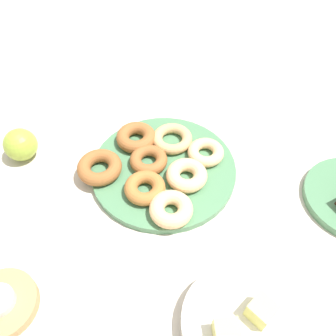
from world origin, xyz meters
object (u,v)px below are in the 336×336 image
at_px(donut_6, 149,160).
at_px(fruit_bowl, 239,324).
at_px(donut_plate, 164,169).
at_px(melon_chunk_right, 227,334).
at_px(donut_1, 145,188).
at_px(donut_5, 136,137).
at_px(donut_7, 171,209).
at_px(donut_3, 187,175).
at_px(donut_0, 206,152).
at_px(donut_4, 100,167).
at_px(donut_2, 172,139).
at_px(melon_chunk_left, 261,310).
at_px(candle_holder, 2,304).
at_px(apple, 21,145).

relative_size(donut_6, fruit_bowl, 0.45).
bearing_deg(donut_plate, melon_chunk_right, 86.95).
relative_size(donut_1, donut_5, 0.93).
bearing_deg(donut_7, donut_3, -130.02).
relative_size(donut_0, donut_4, 0.84).
xyz_separation_m(donut_plate, donut_7, (0.02, 0.12, 0.02)).
bearing_deg(donut_5, donut_2, 160.58).
height_order(donut_3, donut_4, same).
height_order(donut_7, fruit_bowl, donut_7).
distance_m(fruit_bowl, melon_chunk_right, 0.05).
relative_size(donut_plate, donut_7, 3.69).
bearing_deg(donut_6, fruit_bowl, 96.43).
bearing_deg(donut_7, donut_4, -53.19).
relative_size(donut_4, melon_chunk_right, 2.60).
bearing_deg(melon_chunk_right, melon_chunk_left, -167.91).
distance_m(donut_0, donut_1, 0.16).
bearing_deg(candle_holder, donut_3, -159.07).
distance_m(donut_0, fruit_bowl, 0.35).
bearing_deg(donut_7, donut_plate, -100.93).
height_order(donut_2, donut_5, donut_5).
bearing_deg(candle_holder, donut_1, -153.74).
xyz_separation_m(donut_5, apple, (0.25, -0.05, 0.01)).
bearing_deg(fruit_bowl, donut_3, -94.22).
bearing_deg(apple, donut_4, 143.37).
bearing_deg(donut_5, donut_4, 32.43).
bearing_deg(donut_5, donut_7, 93.74).
relative_size(fruit_bowl, melon_chunk_right, 5.00).
bearing_deg(donut_plate, donut_6, -32.34).
xyz_separation_m(donut_2, fruit_bowl, (0.03, 0.40, -0.01)).
distance_m(donut_plate, donut_7, 0.12).
bearing_deg(candle_holder, fruit_bowl, 156.76).
distance_m(fruit_bowl, apple, 0.56).
bearing_deg(donut_4, melon_chunk_right, 106.26).
bearing_deg(melon_chunk_left, donut_3, -88.05).
xyz_separation_m(candle_holder, apple, (-0.06, -0.33, 0.03)).
bearing_deg(apple, donut_1, 139.53).
xyz_separation_m(donut_2, donut_3, (0.01, 0.11, 0.00)).
relative_size(donut_3, melon_chunk_right, 2.36).
distance_m(donut_2, fruit_bowl, 0.40).
bearing_deg(donut_0, donut_plate, 0.51).
bearing_deg(donut_7, donut_0, -135.48).
bearing_deg(donut_3, fruit_bowl, 85.78).
xyz_separation_m(donut_1, melon_chunk_left, (-0.10, 0.29, 0.02)).
height_order(donut_plate, donut_7, donut_7).
xyz_separation_m(donut_3, apple, (0.32, -0.19, 0.01)).
distance_m(donut_5, apple, 0.25).
relative_size(donut_7, apple, 1.17).
bearing_deg(donut_2, donut_6, 33.44).
distance_m(candle_holder, fruit_bowl, 0.38).
bearing_deg(donut_1, donut_0, -161.02).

